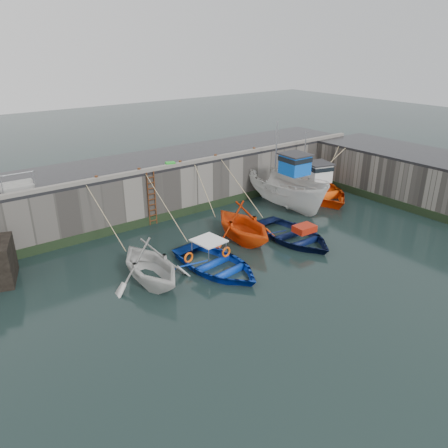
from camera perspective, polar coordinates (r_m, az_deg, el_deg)
ground at (r=20.09m, az=9.78°, el=-7.51°), size 120.00×120.00×0.00m
quay_back at (r=28.67m, az=-8.31°, el=5.29°), size 30.00×5.00×3.00m
quay_right at (r=32.03m, az=24.99°, el=5.23°), size 5.00×15.00×3.00m
road_back at (r=28.24m, az=-8.49°, el=8.34°), size 30.00×5.00×0.16m
road_right at (r=31.64m, az=25.46°, el=7.95°), size 5.00×15.00×0.16m
kerb_back at (r=26.22m, az=-6.00°, el=7.74°), size 30.00×0.30×0.20m
algae_back at (r=27.00m, az=-5.53°, el=1.49°), size 30.00×0.08×0.50m
algae_right at (r=30.26m, az=22.23°, el=2.22°), size 0.08×15.00×0.50m
ladder at (r=25.59m, az=-9.40°, el=3.26°), size 0.51×0.08×3.20m
boat_near_white at (r=20.16m, az=-9.51°, el=-7.38°), size 3.94×4.54×2.35m
boat_near_white_rope at (r=23.58m, az=-14.33°, el=-3.12°), size 0.04×4.29×3.10m
boat_near_blue at (r=20.86m, az=-1.03°, el=-5.93°), size 4.21×5.48×1.05m
boat_near_blue_rope at (r=24.38m, az=-7.44°, el=-1.67°), size 0.04×5.00×3.10m
boat_near_blacktrim at (r=23.88m, az=2.39°, el=-2.03°), size 4.48×5.05×2.45m
boat_near_blacktrim_rope at (r=26.60m, az=-2.65°, el=0.66°), size 0.04×3.54×3.10m
boat_near_navy at (r=24.13m, az=8.99°, el=-2.03°), size 3.91×5.32×1.07m
boat_near_navy_rope at (r=27.19m, az=2.19°, el=1.17°), size 0.04×4.85×3.10m
boat_far_white at (r=28.50m, az=8.23°, el=4.41°), size 2.95×7.11×5.70m
boat_far_orange at (r=31.24m, az=11.39°, el=4.62°), size 7.10×8.60×4.55m
fish_crate at (r=26.11m, az=-7.03°, el=7.73°), size 0.63×0.53×0.28m
railing at (r=24.18m, az=-25.48°, el=4.56°), size 1.60×1.05×1.00m
bollard_a at (r=24.22m, az=-16.32°, el=5.76°), size 0.18×0.18×0.28m
bollard_b at (r=25.15m, az=-11.02°, el=6.89°), size 0.18×0.18×0.28m
bollard_c at (r=26.39m, az=-5.74°, el=7.94°), size 0.18×0.18×0.28m
bollard_d at (r=27.78m, az=-1.12°, el=8.81°), size 0.18×0.18×0.28m
bollard_e at (r=29.71m, az=3.96°, el=9.69°), size 0.18×0.18×0.28m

